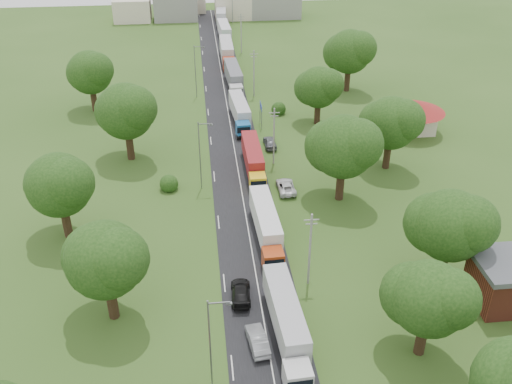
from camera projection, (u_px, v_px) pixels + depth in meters
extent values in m
plane|color=#2D4C19|center=(251.00, 248.00, 67.76)|extent=(260.00, 260.00, 0.00)
cube|color=black|center=(238.00, 169.00, 84.84)|extent=(8.00, 200.00, 0.04)
cylinder|color=slate|center=(262.00, 118.00, 96.08)|extent=(0.12, 0.12, 4.00)
cylinder|color=slate|center=(260.00, 112.00, 98.13)|extent=(0.12, 0.12, 4.00)
cube|color=navy|center=(261.00, 106.00, 96.28)|extent=(0.06, 3.00, 1.00)
cube|color=silver|center=(261.00, 106.00, 96.28)|extent=(0.07, 3.10, 0.06)
cylinder|color=gray|center=(310.00, 250.00, 59.99)|extent=(0.24, 0.24, 9.00)
cube|color=gray|center=(312.00, 220.00, 58.05)|extent=(1.60, 0.10, 0.10)
cube|color=gray|center=(311.00, 224.00, 58.30)|extent=(1.20, 0.10, 0.10)
cylinder|color=gray|center=(274.00, 137.00, 83.90)|extent=(0.24, 0.24, 9.00)
cube|color=gray|center=(274.00, 113.00, 81.95)|extent=(1.60, 0.10, 0.10)
cube|color=gray|center=(274.00, 116.00, 82.21)|extent=(1.20, 0.10, 0.10)
cylinder|color=gray|center=(254.00, 74.00, 107.80)|extent=(0.24, 0.24, 9.00)
cube|color=gray|center=(254.00, 54.00, 105.86)|extent=(1.60, 0.10, 0.10)
cube|color=gray|center=(254.00, 57.00, 106.11)|extent=(1.20, 0.10, 0.10)
cylinder|color=gray|center=(241.00, 34.00, 131.71)|extent=(0.24, 0.24, 9.00)
cube|color=gray|center=(241.00, 17.00, 129.76)|extent=(1.60, 0.10, 0.10)
cube|color=gray|center=(241.00, 19.00, 130.02)|extent=(1.20, 0.10, 0.10)
cylinder|color=gray|center=(232.00, 6.00, 155.61)|extent=(0.24, 0.24, 9.00)
cylinder|color=slate|center=(210.00, 346.00, 47.61)|extent=(0.16, 0.16, 10.00)
cube|color=slate|center=(219.00, 303.00, 45.29)|extent=(1.80, 0.10, 0.10)
cube|color=slate|center=(229.00, 304.00, 45.44)|extent=(0.50, 0.22, 0.15)
cylinder|color=slate|center=(200.00, 156.00, 77.49)|extent=(0.16, 0.16, 10.00)
cube|color=slate|center=(205.00, 124.00, 75.17)|extent=(1.80, 0.10, 0.10)
cube|color=slate|center=(211.00, 125.00, 75.32)|extent=(0.50, 0.22, 0.15)
cylinder|color=slate|center=(195.00, 72.00, 107.38)|extent=(0.16, 0.16, 10.00)
cube|color=slate|center=(199.00, 47.00, 105.05)|extent=(1.80, 0.10, 0.10)
cube|color=slate|center=(203.00, 47.00, 105.20)|extent=(0.50, 0.22, 0.15)
cylinder|color=#382616|center=(421.00, 337.00, 52.71)|extent=(1.04, 1.04, 3.85)
sphere|color=#15330E|center=(429.00, 299.00, 50.32)|extent=(7.00, 7.00, 7.00)
sphere|color=#15330E|center=(449.00, 299.00, 49.20)|extent=(5.50, 5.50, 5.50)
sphere|color=#15330E|center=(413.00, 294.00, 51.55)|extent=(6.00, 6.00, 6.00)
cylinder|color=#382616|center=(442.00, 265.00, 61.72)|extent=(1.08, 1.08, 4.20)
sphere|color=#15330E|center=(451.00, 225.00, 59.09)|extent=(7.70, 7.70, 7.70)
sphere|color=#15330E|center=(469.00, 224.00, 57.86)|extent=(6.05, 6.05, 6.05)
sphere|color=#15330E|center=(434.00, 223.00, 60.45)|extent=(6.60, 6.60, 6.60)
cylinder|color=#382616|center=(340.00, 184.00, 76.34)|extent=(1.12, 1.12, 4.55)
sphere|color=#15330E|center=(343.00, 147.00, 73.49)|extent=(8.40, 8.40, 8.40)
sphere|color=#15330E|center=(358.00, 144.00, 72.14)|extent=(6.60, 6.60, 6.60)
sphere|color=#15330E|center=(331.00, 146.00, 74.96)|extent=(7.20, 7.20, 7.20)
cylinder|color=#382616|center=(387.00, 155.00, 84.10)|extent=(1.08, 1.08, 4.20)
sphere|color=#15330E|center=(391.00, 123.00, 81.48)|extent=(7.70, 7.70, 7.70)
sphere|color=#15330E|center=(404.00, 120.00, 80.24)|extent=(6.05, 6.05, 6.05)
sphere|color=#15330E|center=(381.00, 123.00, 82.83)|extent=(6.60, 6.60, 6.60)
cylinder|color=#382616|center=(317.00, 113.00, 98.05)|extent=(1.04, 1.04, 3.85)
sphere|color=#15330E|center=(319.00, 87.00, 95.66)|extent=(7.00, 7.00, 7.00)
sphere|color=#15330E|center=(328.00, 85.00, 94.54)|extent=(5.50, 5.50, 5.50)
sphere|color=#15330E|center=(311.00, 88.00, 96.89)|extent=(6.00, 6.00, 6.00)
cylinder|color=#382616|center=(347.00, 80.00, 111.52)|extent=(1.12, 1.12, 4.55)
sphere|color=#15330E|center=(350.00, 52.00, 108.66)|extent=(8.40, 8.40, 8.40)
sphere|color=#15330E|center=(359.00, 49.00, 107.32)|extent=(6.60, 6.60, 6.60)
sphere|color=#15330E|center=(341.00, 53.00, 110.14)|extent=(7.20, 7.20, 7.20)
cylinder|color=#382616|center=(112.00, 301.00, 56.75)|extent=(1.08, 1.08, 4.20)
sphere|color=#15330E|center=(105.00, 260.00, 54.12)|extent=(7.70, 7.70, 7.70)
sphere|color=#15330E|center=(117.00, 259.00, 52.89)|extent=(6.05, 6.05, 6.05)
sphere|color=#15330E|center=(96.00, 256.00, 55.48)|extent=(6.60, 6.60, 6.60)
cylinder|color=#382616|center=(66.00, 222.00, 68.90)|extent=(1.08, 1.08, 4.20)
sphere|color=#15330E|center=(59.00, 185.00, 66.28)|extent=(7.70, 7.70, 7.70)
sphere|color=#15330E|center=(68.00, 183.00, 65.04)|extent=(6.05, 6.05, 6.05)
sphere|color=#15330E|center=(52.00, 184.00, 67.63)|extent=(6.60, 6.60, 6.60)
cylinder|color=#382616|center=(130.00, 145.00, 86.45)|extent=(1.12, 1.12, 4.55)
sphere|color=#15330E|center=(126.00, 111.00, 83.59)|extent=(8.40, 8.40, 8.40)
sphere|color=#15330E|center=(135.00, 108.00, 82.25)|extent=(6.60, 6.60, 6.60)
sphere|color=#15330E|center=(119.00, 111.00, 85.07)|extent=(7.20, 7.20, 7.20)
cylinder|color=#382616|center=(94.00, 100.00, 102.87)|extent=(1.08, 1.08, 4.20)
sphere|color=#15330E|center=(90.00, 72.00, 100.24)|extent=(7.70, 7.70, 7.70)
sphere|color=#15330E|center=(96.00, 70.00, 99.01)|extent=(6.05, 6.05, 6.05)
sphere|color=#15330E|center=(85.00, 73.00, 101.60)|extent=(6.60, 6.60, 6.60)
cube|color=beige|center=(412.00, 121.00, 95.14)|extent=(7.00, 5.00, 4.00)
cone|color=maroon|center=(414.00, 104.00, 93.66)|extent=(10.08, 10.08, 1.80)
cube|color=gray|center=(176.00, 7.00, 158.95)|extent=(12.00, 8.00, 7.00)
cube|color=beige|center=(233.00, 7.00, 160.70)|extent=(10.00, 8.00, 6.00)
cube|color=gray|center=(275.00, 2.00, 161.30)|extent=(14.00, 8.00, 8.00)
cube|color=beige|center=(132.00, 10.00, 158.09)|extent=(10.00, 8.00, 6.00)
cube|color=#BDBDBD|center=(298.00, 377.00, 49.21)|extent=(2.46, 2.46, 2.43)
cube|color=slate|center=(285.00, 328.00, 55.43)|extent=(2.84, 11.30, 0.29)
cube|color=#A8A8AD|center=(285.00, 312.00, 54.78)|extent=(3.05, 11.61, 2.92)
cylinder|color=black|center=(295.00, 377.00, 50.48)|extent=(2.29, 0.97, 0.97)
cylinder|color=black|center=(280.00, 306.00, 58.47)|extent=(2.29, 0.97, 0.97)
cylinder|color=black|center=(278.00, 296.00, 59.71)|extent=(2.29, 0.97, 0.97)
cube|color=#A13612|center=(273.00, 260.00, 63.48)|extent=(2.37, 2.37, 2.38)
cube|color=black|center=(274.00, 264.00, 62.32)|extent=(2.19, 0.11, 1.05)
cube|color=slate|center=(274.00, 273.00, 63.03)|extent=(2.10, 0.33, 0.33)
cube|color=slate|center=(266.00, 231.00, 69.55)|extent=(2.62, 11.02, 0.29)
cube|color=silver|center=(265.00, 218.00, 68.92)|extent=(2.82, 11.31, 2.85)
cylinder|color=black|center=(274.00, 272.00, 63.26)|extent=(2.24, 0.95, 0.95)
cylinder|color=black|center=(272.00, 262.00, 64.72)|extent=(2.24, 0.95, 0.95)
cylinder|color=black|center=(262.00, 218.00, 72.51)|extent=(2.24, 0.95, 0.95)
cylinder|color=black|center=(261.00, 212.00, 73.73)|extent=(2.24, 0.95, 0.95)
cube|color=gold|center=(258.00, 182.00, 78.47)|extent=(2.23, 2.23, 2.30)
cube|color=black|center=(259.00, 184.00, 77.35)|extent=(2.12, 0.03, 1.01)
cube|color=slate|center=(258.00, 192.00, 78.04)|extent=(2.03, 0.26, 0.32)
cube|color=slate|center=(253.00, 165.00, 84.36)|extent=(2.18, 10.61, 0.28)
cube|color=maroon|center=(253.00, 154.00, 83.75)|extent=(2.37, 10.89, 2.77)
cylinder|color=black|center=(258.00, 191.00, 78.26)|extent=(2.17, 0.92, 0.92)
cylinder|color=black|center=(257.00, 185.00, 79.68)|extent=(2.17, 0.92, 0.92)
cylinder|color=black|center=(251.00, 157.00, 87.23)|extent=(2.17, 0.92, 0.92)
cylinder|color=black|center=(250.00, 153.00, 88.41)|extent=(2.17, 0.92, 0.92)
cube|color=#195B96|center=(243.00, 129.00, 93.53)|extent=(2.37, 2.37, 2.31)
cube|color=black|center=(244.00, 130.00, 92.41)|extent=(2.13, 0.17, 1.02)
cube|color=slate|center=(244.00, 137.00, 93.10)|extent=(2.05, 0.39, 0.32)
cube|color=slate|center=(240.00, 118.00, 99.44)|extent=(2.86, 10.77, 0.28)
cube|color=#B8B7BC|center=(240.00, 108.00, 98.83)|extent=(3.07, 11.06, 2.78)
cylinder|color=black|center=(244.00, 137.00, 93.32)|extent=(2.18, 0.93, 0.93)
cylinder|color=black|center=(243.00, 132.00, 94.74)|extent=(2.18, 0.93, 0.93)
cylinder|color=black|center=(238.00, 112.00, 102.33)|extent=(2.18, 0.93, 0.93)
cylinder|color=black|center=(238.00, 109.00, 103.51)|extent=(2.18, 0.93, 0.93)
cube|color=silver|center=(236.00, 92.00, 107.91)|extent=(2.50, 2.50, 2.49)
cube|color=black|center=(237.00, 92.00, 106.70)|extent=(2.29, 0.13, 1.10)
cube|color=slate|center=(237.00, 99.00, 107.44)|extent=(2.20, 0.35, 0.35)
cube|color=slate|center=(234.00, 83.00, 114.27)|extent=(2.83, 11.55, 0.30)
cube|color=#5C5E64|center=(233.00, 74.00, 113.60)|extent=(3.04, 11.85, 2.99)
cylinder|color=black|center=(237.00, 99.00, 107.68)|extent=(2.34, 1.00, 1.00)
cylinder|color=black|center=(236.00, 95.00, 109.21)|extent=(2.34, 1.00, 1.00)
cylinder|color=black|center=(232.00, 78.00, 117.37)|extent=(2.34, 1.00, 1.00)
cylinder|color=black|center=(232.00, 76.00, 118.65)|extent=(2.34, 1.00, 1.00)
cube|color=#B9381C|center=(229.00, 64.00, 121.83)|extent=(2.54, 2.54, 2.62)
cube|color=black|center=(229.00, 64.00, 120.56)|extent=(2.41, 0.04, 1.15)
cube|color=slate|center=(229.00, 71.00, 121.33)|extent=(2.31, 0.27, 0.37)
cube|color=slate|center=(227.00, 57.00, 128.52)|extent=(2.52, 12.07, 0.31)
cube|color=#B1B1B1|center=(226.00, 49.00, 127.82)|extent=(2.74, 12.39, 3.14)
cylinder|color=black|center=(229.00, 70.00, 121.58)|extent=(2.46, 1.05, 1.05)
cylinder|color=black|center=(229.00, 68.00, 123.20)|extent=(2.46, 1.05, 1.05)
cylinder|color=black|center=(226.00, 54.00, 131.79)|extent=(2.46, 1.05, 1.05)
cylinder|color=black|center=(225.00, 51.00, 133.13)|extent=(2.46, 1.05, 1.05)
cube|color=#27692B|center=(226.00, 41.00, 136.87)|extent=(2.42, 2.42, 2.41)
cube|color=black|center=(226.00, 41.00, 135.70)|extent=(2.21, 0.12, 1.06)
cube|color=slate|center=(227.00, 47.00, 136.42)|extent=(2.13, 0.35, 0.34)
cube|color=slate|center=(225.00, 37.00, 143.02)|extent=(2.72, 11.17, 0.29)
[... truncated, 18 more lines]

